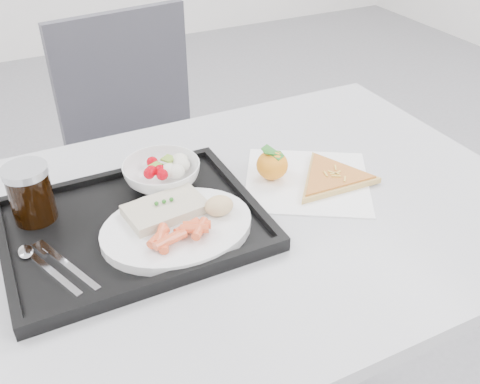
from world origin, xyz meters
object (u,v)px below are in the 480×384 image
Objects in this scene: chair at (142,151)px; tangerine at (272,165)px; tray at (133,226)px; pizza_slice at (332,177)px; salad_bowl at (162,174)px; cola_glass at (30,192)px; table at (226,241)px; dinner_plate at (177,228)px.

chair reaches higher than tangerine.
tray is 1.53× the size of pizza_slice.
salad_bowl is (0.09, 0.10, 0.03)m from tray.
tray is at bearing -132.79° from salad_bowl.
tangerine is at bearing 6.72° from tray.
salad_bowl reaches higher than pizza_slice.
cola_glass is at bearing -178.93° from salad_bowl.
chair reaches higher than table.
chair is 3.44× the size of dinner_plate.
salad_bowl is at bearing 47.21° from tray.
cola_glass reaches higher than pizza_slice.
salad_bowl is 0.22m from tangerine.
dinner_plate is at bearing -35.34° from cola_glass.
cola_glass is 1.58× the size of tangerine.
tray reaches higher than pizza_slice.
pizza_slice is (0.41, -0.03, 0.00)m from tray.
salad_bowl is (0.03, 0.16, 0.01)m from dinner_plate.
tray is (-0.19, -0.63, 0.22)m from chair.
salad_bowl is at bearing 121.48° from table.
dinner_plate is 0.92× the size of pizza_slice.
dinner_plate is 0.35m from pizza_slice.
dinner_plate reaches higher than pizza_slice.
tangerine is at bearing -16.23° from salad_bowl.
tray is at bearing 136.97° from dinner_plate.
dinner_plate is 1.78× the size of salad_bowl.
dinner_plate reaches higher than table.
salad_bowl is at bearing -100.73° from chair.
table is at bearing -179.22° from pizza_slice.
cola_glass reaches higher than tangerine.
dinner_plate is at bearing -158.69° from tangerine.
dinner_plate is at bearing -43.03° from tray.
table is at bearing -154.54° from tangerine.
dinner_plate is at bearing -174.60° from pizza_slice.
tangerine reaches higher than salad_bowl.
salad_bowl is at bearing 158.87° from pizza_slice.
chair is at bearing 73.07° from tray.
table is 0.37m from cola_glass.
pizza_slice is at bearing -71.47° from chair.
salad_bowl reaches higher than table.
chair is at bearing 108.53° from pizza_slice.
dinner_plate is at bearing -100.21° from salad_bowl.
salad_bowl is 0.25m from cola_glass.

